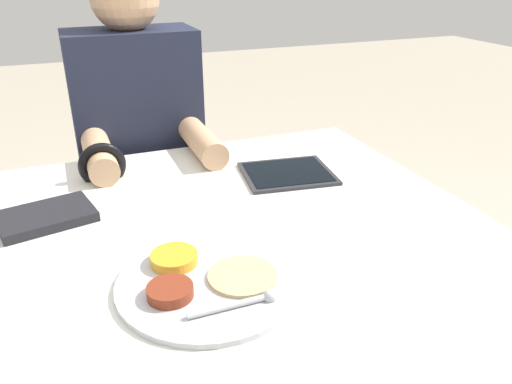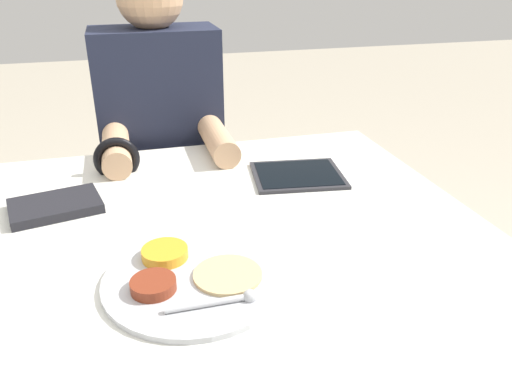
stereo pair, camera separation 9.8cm
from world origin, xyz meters
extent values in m
cube|color=silver|center=(0.00, 0.00, 0.37)|extent=(1.09, 1.00, 0.73)
cylinder|color=#B7BABF|center=(-0.05, -0.14, 0.74)|extent=(0.30, 0.30, 0.01)
cylinder|color=gold|center=(-0.09, -0.07, 0.75)|extent=(0.08, 0.08, 0.02)
cylinder|color=maroon|center=(-0.12, -0.16, 0.75)|extent=(0.07, 0.07, 0.02)
cylinder|color=tan|center=(0.00, -0.15, 0.75)|extent=(0.11, 0.11, 0.01)
cylinder|color=#B7BABF|center=(-0.04, -0.22, 0.75)|extent=(0.13, 0.01, 0.01)
sphere|color=#B7BABF|center=(0.02, -0.22, 0.75)|extent=(0.02, 0.02, 0.02)
cube|color=silver|center=(-0.29, 0.19, 0.74)|extent=(0.20, 0.15, 0.01)
cube|color=black|center=(-0.29, 0.19, 0.74)|extent=(0.20, 0.16, 0.02)
cube|color=#28282D|center=(0.25, 0.22, 0.74)|extent=(0.23, 0.20, 0.01)
cube|color=black|center=(0.25, 0.22, 0.74)|extent=(0.21, 0.18, 0.00)
cube|color=black|center=(-0.03, 0.65, 0.22)|extent=(0.31, 0.22, 0.44)
cube|color=#1E2338|center=(-0.03, 0.65, 0.74)|extent=(0.35, 0.20, 0.59)
cylinder|color=tan|center=(-0.16, 0.44, 0.77)|extent=(0.07, 0.26, 0.07)
cylinder|color=tan|center=(0.10, 0.44, 0.77)|extent=(0.07, 0.26, 0.07)
torus|color=black|center=(-0.16, 0.36, 0.77)|extent=(0.11, 0.02, 0.11)
camera|label=1|loc=(-0.23, -0.78, 1.21)|focal=35.00mm
camera|label=2|loc=(-0.13, -0.81, 1.21)|focal=35.00mm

